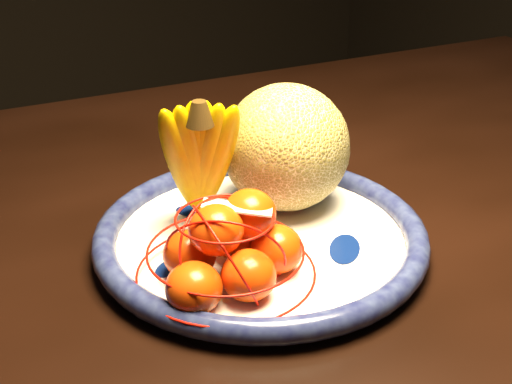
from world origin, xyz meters
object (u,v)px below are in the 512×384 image
cantaloupe (286,147)px  mandarin_bag (230,251)px  fruit_bowl (261,237)px  banana_bunch (199,155)px  dining_table (306,236)px

cantaloupe → mandarin_bag: size_ratio=0.83×
fruit_bowl → banana_bunch: 0.12m
fruit_bowl → cantaloupe: cantaloupe is taller
fruit_bowl → mandarin_bag: (-0.08, -0.06, 0.04)m
fruit_bowl → banana_bunch: (-0.04, 0.06, 0.09)m
cantaloupe → banana_bunch: banana_bunch is taller
dining_table → cantaloupe: size_ratio=10.99×
dining_table → fruit_bowl: size_ratio=4.43×
banana_bunch → dining_table: bearing=36.4°
fruit_bowl → dining_table: bearing=35.4°
dining_table → banana_bunch: size_ratio=9.44×
banana_bunch → mandarin_bag: bearing=-81.1°
dining_table → mandarin_bag: (-0.22, -0.16, 0.14)m
fruit_bowl → mandarin_bag: bearing=-143.5°
fruit_bowl → cantaloupe: 0.12m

